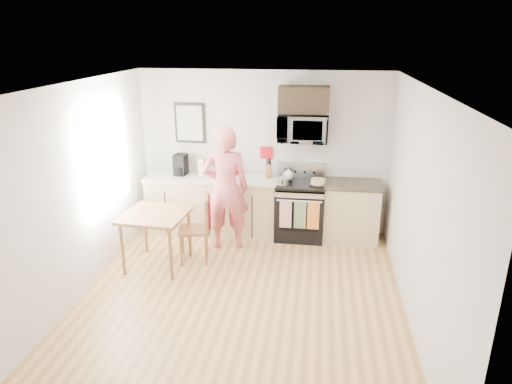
# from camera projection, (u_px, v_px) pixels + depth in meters

# --- Properties ---
(floor) EXTENTS (4.60, 4.60, 0.00)m
(floor) POSITION_uv_depth(u_px,v_px,m) (240.00, 299.00, 5.66)
(floor) COLOR #9A6B3B
(floor) RESTS_ON ground
(back_wall) EXTENTS (4.00, 0.04, 2.60)m
(back_wall) POSITION_uv_depth(u_px,v_px,m) (263.00, 152.00, 7.38)
(back_wall) COLOR silver
(back_wall) RESTS_ON floor
(front_wall) EXTENTS (4.00, 0.04, 2.60)m
(front_wall) POSITION_uv_depth(u_px,v_px,m) (179.00, 320.00, 3.08)
(front_wall) COLOR silver
(front_wall) RESTS_ON floor
(left_wall) EXTENTS (0.04, 4.60, 2.60)m
(left_wall) POSITION_uv_depth(u_px,v_px,m) (75.00, 193.00, 5.50)
(left_wall) COLOR silver
(left_wall) RESTS_ON floor
(right_wall) EXTENTS (0.04, 4.60, 2.60)m
(right_wall) POSITION_uv_depth(u_px,v_px,m) (419.00, 211.00, 4.97)
(right_wall) COLOR silver
(right_wall) RESTS_ON floor
(ceiling) EXTENTS (4.00, 4.60, 0.04)m
(ceiling) POSITION_uv_depth(u_px,v_px,m) (237.00, 86.00, 4.80)
(ceiling) COLOR silver
(ceiling) RESTS_ON back_wall
(window) EXTENTS (0.06, 1.40, 1.50)m
(window) POSITION_uv_depth(u_px,v_px,m) (106.00, 157.00, 6.16)
(window) COLOR white
(window) RESTS_ON left_wall
(cabinet_left) EXTENTS (2.10, 0.60, 0.90)m
(cabinet_left) POSITION_uv_depth(u_px,v_px,m) (213.00, 205.00, 7.49)
(cabinet_left) COLOR #C8B880
(cabinet_left) RESTS_ON floor
(countertop_left) EXTENTS (2.14, 0.64, 0.04)m
(countertop_left) POSITION_uv_depth(u_px,v_px,m) (212.00, 178.00, 7.33)
(countertop_left) COLOR beige
(countertop_left) RESTS_ON cabinet_left
(cabinet_right) EXTENTS (0.84, 0.60, 0.90)m
(cabinet_right) POSITION_uv_depth(u_px,v_px,m) (351.00, 212.00, 7.20)
(cabinet_right) COLOR #C8B880
(cabinet_right) RESTS_ON floor
(countertop_right) EXTENTS (0.88, 0.64, 0.04)m
(countertop_right) POSITION_uv_depth(u_px,v_px,m) (353.00, 184.00, 7.04)
(countertop_right) COLOR black
(countertop_right) RESTS_ON cabinet_right
(range) EXTENTS (0.76, 0.70, 1.16)m
(range) POSITION_uv_depth(u_px,v_px,m) (300.00, 211.00, 7.28)
(range) COLOR black
(range) RESTS_ON floor
(microwave) EXTENTS (0.76, 0.51, 0.42)m
(microwave) POSITION_uv_depth(u_px,v_px,m) (303.00, 128.00, 6.94)
(microwave) COLOR #B6B6BB
(microwave) RESTS_ON back_wall
(upper_cabinet) EXTENTS (0.76, 0.35, 0.40)m
(upper_cabinet) POSITION_uv_depth(u_px,v_px,m) (304.00, 100.00, 6.84)
(upper_cabinet) COLOR black
(upper_cabinet) RESTS_ON back_wall
(wall_art) EXTENTS (0.50, 0.04, 0.65)m
(wall_art) POSITION_uv_depth(u_px,v_px,m) (190.00, 123.00, 7.37)
(wall_art) COLOR black
(wall_art) RESTS_ON back_wall
(wall_trivet) EXTENTS (0.20, 0.02, 0.20)m
(wall_trivet) POSITION_uv_depth(u_px,v_px,m) (266.00, 153.00, 7.36)
(wall_trivet) COLOR #AF0F18
(wall_trivet) RESTS_ON back_wall
(person) EXTENTS (0.76, 0.58, 1.88)m
(person) POSITION_uv_depth(u_px,v_px,m) (226.00, 189.00, 6.77)
(person) COLOR #B73234
(person) RESTS_ON floor
(dining_table) EXTENTS (0.84, 0.84, 0.79)m
(dining_table) POSITION_uv_depth(u_px,v_px,m) (155.00, 220.00, 6.28)
(dining_table) COLOR brown
(dining_table) RESTS_ON floor
(chair) EXTENTS (0.54, 0.50, 0.98)m
(chair) POSITION_uv_depth(u_px,v_px,m) (203.00, 219.00, 6.46)
(chair) COLOR brown
(chair) RESTS_ON floor
(knife_block) EXTENTS (0.13, 0.16, 0.21)m
(knife_block) POSITION_uv_depth(u_px,v_px,m) (269.00, 171.00, 7.29)
(knife_block) COLOR brown
(knife_block) RESTS_ON countertop_left
(utensil_crock) EXTENTS (0.13, 0.13, 0.39)m
(utensil_crock) POSITION_uv_depth(u_px,v_px,m) (234.00, 165.00, 7.39)
(utensil_crock) COLOR #AF0F18
(utensil_crock) RESTS_ON countertop_left
(fruit_bowl) EXTENTS (0.21, 0.21, 0.09)m
(fruit_bowl) POSITION_uv_depth(u_px,v_px,m) (206.00, 173.00, 7.40)
(fruit_bowl) COLOR white
(fruit_bowl) RESTS_ON countertop_left
(milk_carton) EXTENTS (0.14, 0.14, 0.28)m
(milk_carton) POSITION_uv_depth(u_px,v_px,m) (203.00, 167.00, 7.37)
(milk_carton) COLOR tan
(milk_carton) RESTS_ON countertop_left
(coffee_maker) EXTENTS (0.21, 0.29, 0.34)m
(coffee_maker) POSITION_uv_depth(u_px,v_px,m) (181.00, 165.00, 7.39)
(coffee_maker) COLOR black
(coffee_maker) RESTS_ON countertop_left
(bread_bag) EXTENTS (0.29, 0.26, 0.10)m
(bread_bag) POSITION_uv_depth(u_px,v_px,m) (219.00, 176.00, 7.19)
(bread_bag) COLOR tan
(bread_bag) RESTS_ON countertop_left
(cake) EXTENTS (0.27, 0.27, 0.09)m
(cake) POSITION_uv_depth(u_px,v_px,m) (318.00, 182.00, 6.99)
(cake) COLOR black
(cake) RESTS_ON range
(kettle) EXTENTS (0.17, 0.17, 0.21)m
(kettle) POSITION_uv_depth(u_px,v_px,m) (288.00, 175.00, 7.18)
(kettle) COLOR white
(kettle) RESTS_ON range
(pot) EXTENTS (0.21, 0.35, 0.10)m
(pot) POSITION_uv_depth(u_px,v_px,m) (282.00, 181.00, 6.99)
(pot) COLOR #B6B6BB
(pot) RESTS_ON range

